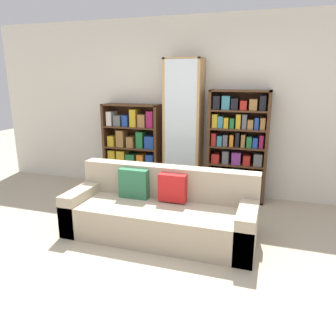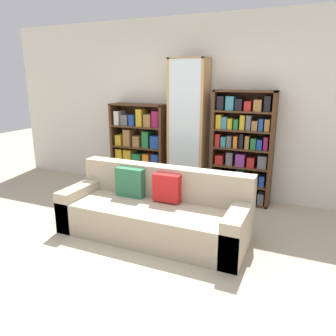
% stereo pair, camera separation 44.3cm
% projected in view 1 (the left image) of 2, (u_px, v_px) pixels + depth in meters
% --- Properties ---
extents(ground_plane, '(16.00, 16.00, 0.00)m').
position_uv_depth(ground_plane, '(136.00, 261.00, 3.33)').
color(ground_plane, tan).
extents(wall_back, '(7.07, 0.06, 2.70)m').
position_uv_depth(wall_back, '(193.00, 108.00, 5.12)').
color(wall_back, silver).
rests_on(wall_back, ground).
extents(couch, '(2.19, 0.83, 0.77)m').
position_uv_depth(couch, '(161.00, 213.00, 3.84)').
color(couch, tan).
rests_on(couch, ground).
extents(bookshelf_left, '(0.94, 0.32, 1.40)m').
position_uv_depth(bookshelf_left, '(133.00, 149.00, 5.40)').
color(bookshelf_left, '#4C2D19').
rests_on(bookshelf_left, ground).
extents(display_cabinet, '(0.56, 0.36, 2.08)m').
position_uv_depth(display_cabinet, '(184.00, 129.00, 5.02)').
color(display_cabinet, tan).
rests_on(display_cabinet, ground).
extents(bookshelf_right, '(0.86, 0.32, 1.64)m').
position_uv_depth(bookshelf_right, '(237.00, 148.00, 4.85)').
color(bookshelf_right, '#4C2D19').
rests_on(bookshelf_right, ground).
extents(wine_bottle, '(0.09, 0.09, 0.40)m').
position_uv_depth(wine_bottle, '(215.00, 197.00, 4.66)').
color(wine_bottle, '#143819').
rests_on(wine_bottle, ground).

